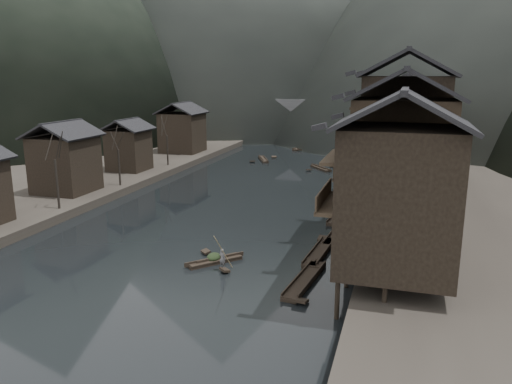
% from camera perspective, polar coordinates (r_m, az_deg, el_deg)
% --- Properties ---
extents(water, '(300.00, 300.00, 0.00)m').
position_cam_1_polar(water, '(44.76, -7.27, -5.73)').
color(water, black).
rests_on(water, ground).
extents(left_bank, '(40.00, 200.00, 1.20)m').
position_cam_1_polar(left_bank, '(95.50, -16.78, 4.44)').
color(left_bank, '#2D2823').
rests_on(left_bank, ground).
extents(stilt_houses, '(9.00, 67.60, 16.77)m').
position_cam_1_polar(stilt_houses, '(57.52, 16.67, 7.33)').
color(stilt_houses, black).
rests_on(stilt_houses, ground).
extents(left_houses, '(8.10, 53.20, 8.73)m').
position_cam_1_polar(left_houses, '(70.45, -16.06, 5.62)').
color(left_houses, black).
rests_on(left_houses, left_bank).
extents(bare_trees, '(3.69, 44.03, 7.38)m').
position_cam_1_polar(bare_trees, '(57.27, -20.54, 4.35)').
color(bare_trees, black).
rests_on(bare_trees, left_bank).
extents(moored_sampans, '(3.37, 73.73, 0.47)m').
position_cam_1_polar(moored_sampans, '(67.15, 11.71, 0.77)').
color(moored_sampans, black).
rests_on(moored_sampans, water).
extents(midriver_boats, '(14.59, 24.59, 0.45)m').
position_cam_1_polar(midriver_boats, '(87.26, 4.19, 3.91)').
color(midriver_boats, black).
rests_on(midriver_boats, water).
extents(stone_bridge, '(40.00, 6.00, 9.00)m').
position_cam_1_polar(stone_bridge, '(112.27, 7.93, 8.47)').
color(stone_bridge, '#4C4C4F').
rests_on(stone_bridge, ground).
extents(hero_sampan, '(3.87, 4.22, 0.43)m').
position_cam_1_polar(hero_sampan, '(39.89, -4.74, -7.80)').
color(hero_sampan, black).
rests_on(hero_sampan, water).
extents(cargo_heap, '(1.08, 1.41, 0.65)m').
position_cam_1_polar(cargo_heap, '(39.89, -4.87, -6.94)').
color(cargo_heap, black).
rests_on(cargo_heap, hero_sampan).
extents(boatman, '(0.65, 0.53, 1.55)m').
position_cam_1_polar(boatman, '(38.02, -3.88, -7.25)').
color(boatman, '#5F5F62').
rests_on(boatman, hero_sampan).
extents(bamboo_pole, '(0.86, 2.33, 3.63)m').
position_cam_1_polar(bamboo_pole, '(37.12, -3.65, -3.54)').
color(bamboo_pole, '#8C7A51').
rests_on(bamboo_pole, boatman).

